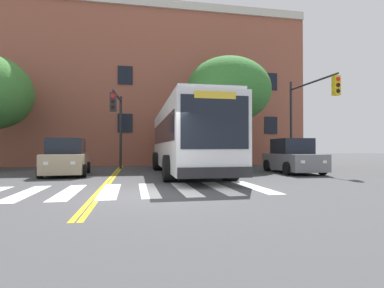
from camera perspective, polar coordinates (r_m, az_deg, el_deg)
ground_plane at (r=8.62m, az=-7.82°, el=-9.70°), size 120.00×120.00×0.00m
crosswalk at (r=9.74m, az=-11.82°, el=-8.63°), size 8.96×3.56×0.01m
lane_line_yellow_inner at (r=23.71m, az=-13.37°, el=-3.99°), size 0.12×36.00×0.01m
lane_line_yellow_outer at (r=23.70m, az=-12.98°, el=-3.99°), size 0.12×36.00×0.01m
city_bus at (r=15.71m, az=-1.20°, el=1.12°), size 3.02×11.95×3.49m
car_tan_near_lane at (r=15.88m, az=-22.81°, el=-2.53°), size 2.26×4.00×1.81m
car_grey_far_lane at (r=17.01m, az=18.58°, el=-2.45°), size 2.25×4.34×1.85m
car_red_behind_bus at (r=25.41m, az=-2.12°, el=-1.85°), size 2.25×4.50×1.92m
traffic_light_near_corner at (r=19.04m, az=21.19°, el=6.73°), size 0.41×4.50×5.65m
traffic_light_overhead at (r=18.38m, az=-13.98°, el=5.17°), size 0.47×3.75×4.70m
street_tree_curbside_large at (r=20.75m, az=7.02°, el=10.08°), size 7.60×7.48×7.48m
building_facade at (r=28.35m, az=-12.24°, el=9.57°), size 29.22×10.09×12.84m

